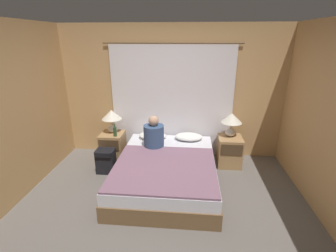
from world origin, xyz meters
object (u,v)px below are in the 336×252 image
at_px(pillow_left, 152,135).
at_px(pillow_right, 189,137).
at_px(nightstand_left, 113,147).
at_px(bed, 166,171).
at_px(lamp_left, 112,117).
at_px(backpack_on_floor, 106,160).
at_px(lamp_right, 231,120).
at_px(person_left_in_bed, 154,135).
at_px(nightstand_right, 229,151).
at_px(beer_bottle_on_left_stand, 115,131).

relative_size(pillow_left, pillow_right, 1.00).
height_order(nightstand_left, pillow_right, pillow_right).
xyz_separation_m(bed, pillow_right, (0.34, 0.82, 0.28)).
distance_m(lamp_left, backpack_on_floor, 0.82).
distance_m(lamp_right, person_left_in_bed, 1.42).
distance_m(bed, nightstand_right, 1.31).
xyz_separation_m(person_left_in_bed, beer_bottle_on_left_stand, (-0.73, 0.14, -0.02)).
relative_size(nightstand_right, lamp_right, 1.25).
height_order(bed, nightstand_left, nightstand_left).
bearing_deg(lamp_right, bed, -144.66).
relative_size(pillow_left, beer_bottle_on_left_stand, 2.19).
height_order(bed, nightstand_right, nightstand_right).
height_order(nightstand_left, lamp_right, lamp_right).
height_order(lamp_left, person_left_in_bed, person_left_in_bed).
xyz_separation_m(pillow_left, beer_bottle_on_left_stand, (-0.65, -0.24, 0.15)).
bearing_deg(beer_bottle_on_left_stand, pillow_right, 10.14).
distance_m(lamp_right, beer_bottle_on_left_stand, 2.12).
relative_size(lamp_right, beer_bottle_on_left_stand, 1.84).
relative_size(lamp_right, pillow_right, 0.84).
height_order(pillow_right, backpack_on_floor, pillow_right).
distance_m(nightstand_left, pillow_right, 1.47).
bearing_deg(pillow_left, backpack_on_floor, -141.90).
xyz_separation_m(lamp_right, pillow_left, (-1.45, 0.04, -0.36)).
height_order(bed, lamp_left, lamp_left).
distance_m(lamp_right, pillow_left, 1.49).
relative_size(pillow_right, backpack_on_floor, 1.21).
xyz_separation_m(pillow_right, beer_bottle_on_left_stand, (-1.34, -0.24, 0.15)).
xyz_separation_m(bed, nightstand_left, (-1.10, 0.71, 0.06)).
bearing_deg(person_left_in_bed, bed, -59.38).
distance_m(nightstand_left, person_left_in_bed, 0.96).
distance_m(bed, beer_bottle_on_left_stand, 1.23).
relative_size(nightstand_right, backpack_on_floor, 1.27).
xyz_separation_m(nightstand_right, person_left_in_bed, (-1.36, -0.27, 0.38)).
distance_m(pillow_right, backpack_on_floor, 1.56).
relative_size(bed, beer_bottle_on_left_stand, 8.65).
relative_size(lamp_left, beer_bottle_on_left_stand, 1.84).
bearing_deg(person_left_in_bed, lamp_left, 157.84).
bearing_deg(nightstand_left, nightstand_right, 0.00).
xyz_separation_m(nightstand_right, backpack_on_floor, (-2.19, -0.47, -0.03)).
height_order(bed, lamp_right, lamp_right).
height_order(nightstand_right, beer_bottle_on_left_stand, beer_bottle_on_left_stand).
bearing_deg(person_left_in_bed, lamp_right, 14.15).
height_order(nightstand_right, pillow_left, pillow_left).
xyz_separation_m(bed, backpack_on_floor, (-1.09, 0.24, 0.03)).
distance_m(nightstand_left, lamp_left, 0.58).
bearing_deg(lamp_left, backpack_on_floor, -88.37).
bearing_deg(nightstand_right, lamp_right, 90.00).
bearing_deg(bed, lamp_right, 35.34).
height_order(pillow_left, pillow_right, same).
distance_m(nightstand_right, pillow_right, 0.79).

